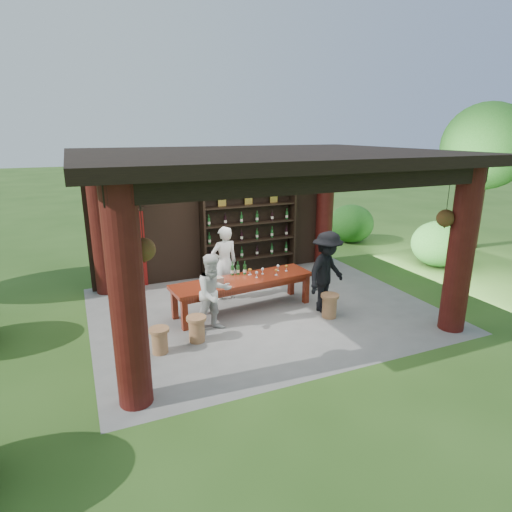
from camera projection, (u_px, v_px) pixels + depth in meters
name	position (u px, v px, depth m)	size (l,w,h in m)	color
ground	(263.00, 309.00, 9.71)	(90.00, 90.00, 0.00)	#2D5119
pavilion	(255.00, 213.00, 9.48)	(7.50, 6.00, 3.60)	slate
wine_shelf	(249.00, 232.00, 11.79)	(2.71, 0.41, 2.38)	black
tasting_table	(243.00, 284.00, 9.48)	(3.29, 1.14, 0.75)	#63210E
stool_near_left	(197.00, 328.00, 8.16)	(0.39, 0.39, 0.51)	#935E3A
stool_near_right	(330.00, 305.00, 9.23)	(0.40, 0.40, 0.52)	#935E3A
stool_far_left	(160.00, 340.00, 7.74)	(0.37, 0.37, 0.48)	#935E3A
host	(224.00, 263.00, 10.08)	(0.65, 0.43, 1.78)	white
guest_woman	(214.00, 293.00, 8.46)	(0.78, 0.61, 1.61)	silver
guest_man	(327.00, 272.00, 9.38)	(1.18, 0.68, 1.82)	black
table_bottles	(238.00, 268.00, 9.68)	(0.36, 0.14, 0.31)	#194C1E
table_glasses	(266.00, 271.00, 9.74)	(0.97, 0.34, 0.15)	silver
napkin_basket	(217.00, 281.00, 9.12)	(0.26, 0.18, 0.14)	#BF6672
shrubs	(289.00, 278.00, 10.03)	(14.19, 9.30, 1.36)	#194C14
trees	(370.00, 152.00, 11.13)	(21.82, 9.15, 4.80)	#3F2819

